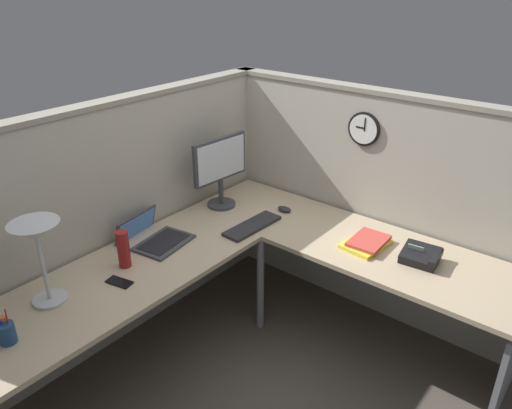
# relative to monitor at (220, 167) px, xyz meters

# --- Properties ---
(ground_plane) EXTENTS (6.80, 6.80, 0.00)m
(ground_plane) POSITION_rel_monitor_xyz_m (-0.32, -0.64, -1.02)
(ground_plane) COLOR #4C443D
(cubicle_wall_back) EXTENTS (2.57, 0.12, 1.58)m
(cubicle_wall_back) POSITION_rel_monitor_xyz_m (-0.68, 0.23, -0.23)
(cubicle_wall_back) COLOR #A8A393
(cubicle_wall_back) RESTS_ON ground
(cubicle_wall_right) EXTENTS (0.12, 2.37, 1.58)m
(cubicle_wall_right) POSITION_rel_monitor_xyz_m (0.55, -0.90, -0.23)
(cubicle_wall_right) COLOR #A8A393
(cubicle_wall_right) RESTS_ON ground
(desk) EXTENTS (2.35, 2.15, 0.73)m
(desk) POSITION_rel_monitor_xyz_m (-0.46, -0.69, -0.39)
(desk) COLOR tan
(desk) RESTS_ON ground
(monitor) EXTENTS (0.46, 0.20, 0.50)m
(monitor) POSITION_rel_monitor_xyz_m (0.00, 0.00, 0.00)
(monitor) COLOR #38383D
(monitor) RESTS_ON desk
(laptop) EXTENTS (0.39, 0.43, 0.22)m
(laptop) POSITION_rel_monitor_xyz_m (-0.64, 0.00, -0.27)
(laptop) COLOR #38383D
(laptop) RESTS_ON desk
(keyboard) EXTENTS (0.44, 0.16, 0.02)m
(keyboard) POSITION_rel_monitor_xyz_m (-0.12, -0.38, -0.28)
(keyboard) COLOR #232326
(keyboard) RESTS_ON desk
(computer_mouse) EXTENTS (0.06, 0.10, 0.03)m
(computer_mouse) POSITION_rel_monitor_xyz_m (0.20, -0.40, -0.28)
(computer_mouse) COLOR #232326
(computer_mouse) RESTS_ON desk
(desk_lamp_dome) EXTENTS (0.24, 0.24, 0.44)m
(desk_lamp_dome) POSITION_rel_monitor_xyz_m (-1.37, -0.08, 0.07)
(desk_lamp_dome) COLOR #B7BABF
(desk_lamp_dome) RESTS_ON desk
(pen_cup) EXTENTS (0.08, 0.08, 0.18)m
(pen_cup) POSITION_rel_monitor_xyz_m (-1.65, -0.21, -0.24)
(pen_cup) COLOR navy
(pen_cup) RESTS_ON desk
(cell_phone) EXTENTS (0.10, 0.16, 0.01)m
(cell_phone) POSITION_rel_monitor_xyz_m (-1.05, -0.22, -0.29)
(cell_phone) COLOR black
(cell_phone) RESTS_ON desk
(thermos_flask) EXTENTS (0.07, 0.07, 0.22)m
(thermos_flask) POSITION_rel_monitor_xyz_m (-0.92, -0.11, -0.18)
(thermos_flask) COLOR maroon
(thermos_flask) RESTS_ON desk
(office_phone) EXTENTS (0.21, 0.22, 0.11)m
(office_phone) POSITION_rel_monitor_xyz_m (0.17, -1.40, -0.26)
(office_phone) COLOR black
(office_phone) RESTS_ON desk
(book_stack) EXTENTS (0.30, 0.24, 0.04)m
(book_stack) POSITION_rel_monitor_xyz_m (0.14, -1.07, -0.27)
(book_stack) COLOR yellow
(book_stack) RESTS_ON desk
(wall_clock) EXTENTS (0.04, 0.22, 0.22)m
(wall_clock) POSITION_rel_monitor_xyz_m (0.50, -0.80, 0.30)
(wall_clock) COLOR black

